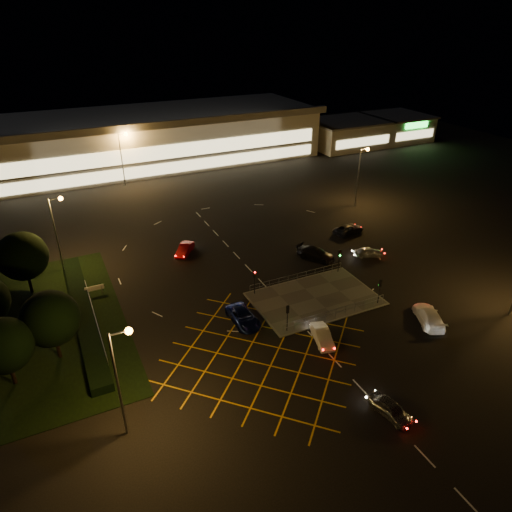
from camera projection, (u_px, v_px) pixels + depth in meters
name	position (u px, v px, depth m)	size (l,w,h in m)	color
ground	(292.00, 295.00, 54.52)	(180.00, 180.00, 0.00)	black
pedestrian_island	(315.00, 298.00, 53.67)	(14.00, 9.00, 0.12)	#4C4944
grass_verge	(35.00, 329.00, 48.61)	(18.00, 30.00, 0.08)	black
hedge	(84.00, 313.00, 50.29)	(2.00, 26.00, 1.00)	black
supermarket	(155.00, 137.00, 101.23)	(72.00, 26.50, 10.50)	beige
retail_unit_a	(346.00, 133.00, 113.40)	(18.80, 14.80, 6.35)	beige
retail_unit_b	(396.00, 127.00, 119.48)	(14.80, 14.80, 6.35)	beige
streetlight_sw	(121.00, 369.00, 33.67)	(1.78, 0.56, 10.03)	slate
streetlight_nw	(58.00, 224.00, 56.74)	(1.78, 0.56, 10.03)	slate
streetlight_ne	(361.00, 169.00, 76.62)	(1.78, 0.56, 10.03)	slate
streetlight_far_left	(123.00, 152.00, 85.91)	(1.78, 0.56, 10.03)	slate
streetlight_far_right	(301.00, 129.00, 102.73)	(1.78, 0.56, 10.03)	slate
signal_sw	(288.00, 313.00, 47.12)	(0.28, 0.30, 3.15)	black
signal_se	(380.00, 286.00, 51.69)	(0.28, 0.30, 3.15)	black
signal_nw	(254.00, 277.00, 53.46)	(0.28, 0.30, 3.15)	black
signal_ne	(339.00, 256.00, 58.04)	(0.28, 0.30, 3.15)	black
tree_a	(3.00, 346.00, 39.46)	(5.04, 5.04, 6.86)	black
tree_c	(22.00, 256.00, 52.64)	(5.76, 5.76, 7.84)	black
tree_e	(50.00, 319.00, 42.42)	(5.40, 5.40, 7.35)	black
car_near_silver	(391.00, 409.00, 37.95)	(1.62, 4.02, 1.37)	#A3A4AA
car_queue_white	(322.00, 336.00, 46.45)	(1.48, 4.23, 1.39)	white
car_left_blue	(243.00, 317.00, 49.34)	(2.40, 5.21, 1.45)	#0E1856
car_far_dkgrey	(316.00, 254.00, 62.09)	(2.19, 5.39, 1.56)	black
car_right_silver	(368.00, 252.00, 62.72)	(1.58, 3.92, 1.33)	silver
car_circ_red	(185.00, 249.00, 63.37)	(1.49, 4.27, 1.41)	maroon
car_east_grey	(348.00, 229.00, 69.23)	(2.32, 5.02, 1.40)	black
car_approach_white	(429.00, 316.00, 49.34)	(2.22, 5.47, 1.59)	white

